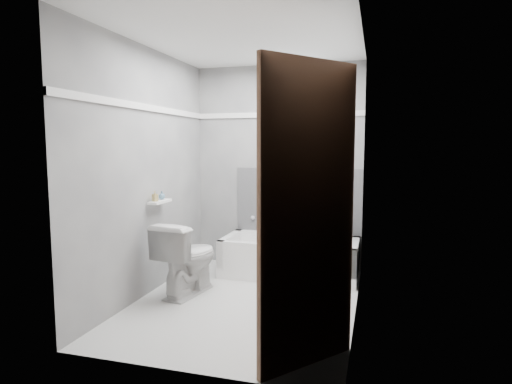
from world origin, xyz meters
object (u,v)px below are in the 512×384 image
(toilet, at_px, (188,258))
(office_chair, at_px, (314,223))
(soap_bottle_a, at_px, (155,196))
(bathtub, at_px, (290,257))
(soap_bottle_b, at_px, (162,195))
(door, at_px, (344,227))

(toilet, bearing_deg, office_chair, -130.49)
(office_chair, bearing_deg, soap_bottle_a, -153.01)
(bathtub, bearing_deg, soap_bottle_b, -147.08)
(office_chair, distance_m, door, 2.35)
(soap_bottle_a, height_order, soap_bottle_b, soap_bottle_a)
(bathtub, relative_size, door, 0.75)
(office_chair, relative_size, soap_bottle_b, 11.68)
(toilet, height_order, soap_bottle_b, soap_bottle_b)
(bathtub, relative_size, office_chair, 1.54)
(bathtub, xyz_separation_m, office_chair, (0.26, 0.05, 0.40))
(soap_bottle_b, bearing_deg, office_chair, 29.51)
(office_chair, height_order, door, door)
(office_chair, xyz_separation_m, soap_bottle_a, (-1.43, -0.95, 0.36))
(bathtub, relative_size, soap_bottle_b, 18.05)
(office_chair, height_order, toilet, office_chair)
(office_chair, xyz_separation_m, toilet, (-1.11, -0.91, -0.25))
(office_chair, distance_m, toilet, 1.45)
(office_chair, bearing_deg, soap_bottle_b, -157.08)
(bathtub, distance_m, office_chair, 0.47)
(bathtub, xyz_separation_m, toilet, (-0.85, -0.86, 0.15))
(toilet, bearing_deg, soap_bottle_b, -7.15)
(office_chair, relative_size, toilet, 1.33)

